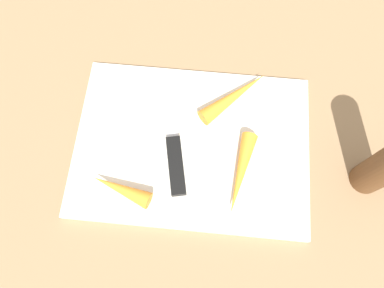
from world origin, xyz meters
The scene contains 6 objects.
ground_plane centered at (0.00, 0.00, 0.00)m, with size 1.40×1.40×0.00m, color #8C6D4C.
cutting_board centered at (0.00, 0.00, 0.01)m, with size 0.36×0.26×0.01m, color silver.
knife centered at (-0.02, -0.03, 0.02)m, with size 0.06×0.20×0.01m.
carrot_medium centered at (0.08, -0.04, 0.02)m, with size 0.02×0.02×0.12m, color orange.
carrot_shortest centered at (-0.09, -0.08, 0.02)m, with size 0.03×0.03×0.09m, color orange.
carrot_longest centered at (0.06, 0.08, 0.03)m, with size 0.03×0.03×0.13m, color orange.
Camera 1 is at (0.02, -0.19, 0.53)m, focal length 33.69 mm.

